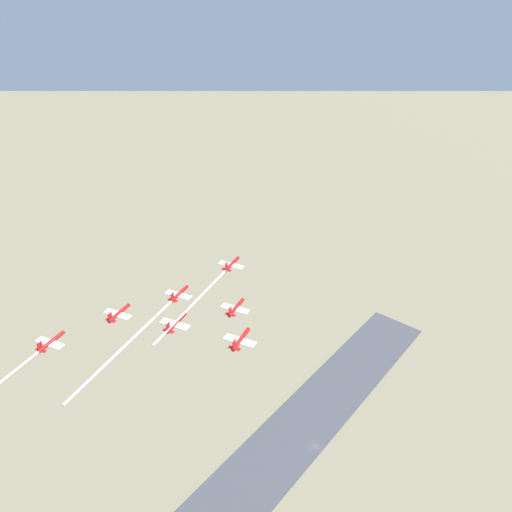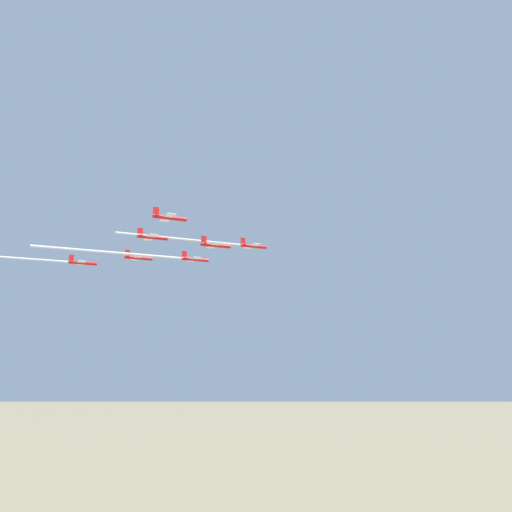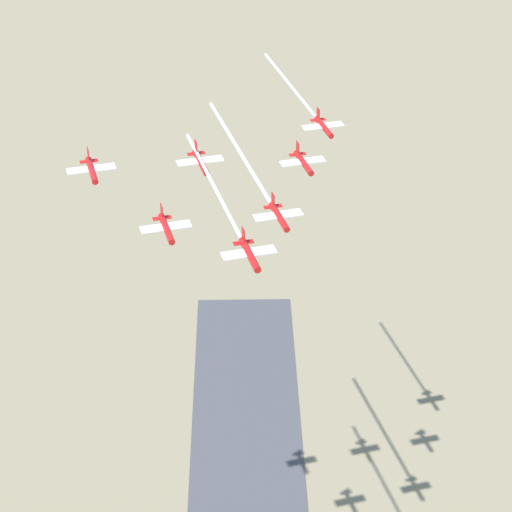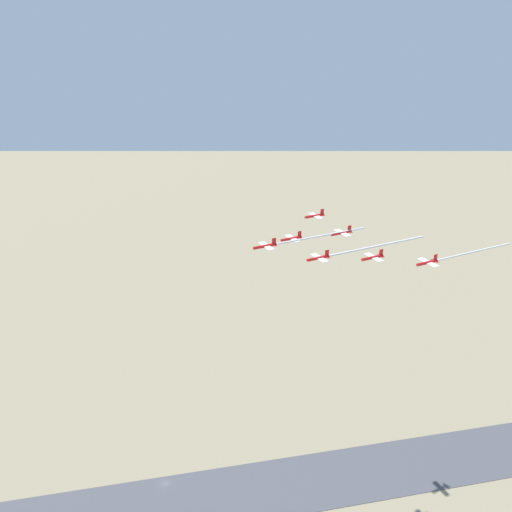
{
  "view_description": "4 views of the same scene",
  "coord_description": "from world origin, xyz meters",
  "px_view_note": "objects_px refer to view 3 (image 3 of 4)",
  "views": [
    {
      "loc": [
        61.88,
        -166.1,
        215.88
      ],
      "look_at": [
        -14.25,
        -36.81,
        128.7
      ],
      "focal_mm": 35.0,
      "sensor_mm": 36.0,
      "label": 1
    },
    {
      "loc": [
        141.12,
        -97.73,
        89.77
      ],
      "look_at": [
        -20.26,
        -42.71,
        124.05
      ],
      "focal_mm": 35.0,
      "sensor_mm": 36.0,
      "label": 2
    },
    {
      "loc": [
        2.85,
        91.83,
        213.42
      ],
      "look_at": [
        -21.18,
        -46.2,
        125.49
      ],
      "focal_mm": 70.0,
      "sensor_mm": 36.0,
      "label": 3
    },
    {
      "loc": [
        -185.26,
        20.32,
        199.11
      ],
      "look_at": [
        -27.49,
        -37.39,
        127.31
      ],
      "focal_mm": 35.0,
      "sensor_mm": 36.0,
      "label": 4
    }
  ],
  "objects_px": {
    "jet_1": "(279,216)",
    "jet_2": "(166,227)",
    "jet_5": "(91,169)",
    "jet_6": "(323,126)",
    "jet_0": "(249,253)",
    "jet_3": "(303,162)",
    "jet_4": "(200,161)"
  },
  "relations": [
    {
      "from": "jet_4",
      "to": "jet_6",
      "type": "relative_size",
      "value": 1.0
    },
    {
      "from": "jet_1",
      "to": "jet_3",
      "type": "xyz_separation_m",
      "value": [
        -8.57,
        -18.69,
        0.93
      ]
    },
    {
      "from": "jet_0",
      "to": "jet_6",
      "type": "xyz_separation_m",
      "value": [
        -25.7,
        -56.07,
        -4.78
      ]
    },
    {
      "from": "jet_1",
      "to": "jet_6",
      "type": "bearing_deg",
      "value": -120.47
    },
    {
      "from": "jet_5",
      "to": "jet_4",
      "type": "bearing_deg",
      "value": -180.0
    },
    {
      "from": "jet_3",
      "to": "jet_6",
      "type": "relative_size",
      "value": 1.0
    },
    {
      "from": "jet_2",
      "to": "jet_3",
      "type": "relative_size",
      "value": 1.0
    },
    {
      "from": "jet_0",
      "to": "jet_1",
      "type": "height_order",
      "value": "jet_0"
    },
    {
      "from": "jet_0",
      "to": "jet_1",
      "type": "relative_size",
      "value": 1.0
    },
    {
      "from": "jet_0",
      "to": "jet_6",
      "type": "bearing_deg",
      "value": -120.47
    },
    {
      "from": "jet_3",
      "to": "jet_4",
      "type": "xyz_separation_m",
      "value": [
        20.74,
        2.12,
        2.98
      ]
    },
    {
      "from": "jet_1",
      "to": "jet_5",
      "type": "height_order",
      "value": "jet_5"
    },
    {
      "from": "jet_3",
      "to": "jet_4",
      "type": "height_order",
      "value": "jet_4"
    },
    {
      "from": "jet_0",
      "to": "jet_4",
      "type": "relative_size",
      "value": 1.0
    },
    {
      "from": "jet_2",
      "to": "jet_6",
      "type": "height_order",
      "value": "jet_2"
    },
    {
      "from": "jet_2",
      "to": "jet_5",
      "type": "distance_m",
      "value": 20.99
    },
    {
      "from": "jet_5",
      "to": "jet_3",
      "type": "bearing_deg",
      "value": 180.0
    },
    {
      "from": "jet_1",
      "to": "jet_2",
      "type": "xyz_separation_m",
      "value": [
        20.74,
        2.12,
        0.82
      ]
    },
    {
      "from": "jet_1",
      "to": "jet_2",
      "type": "distance_m",
      "value": 20.86
    },
    {
      "from": "jet_3",
      "to": "jet_5",
      "type": "xyz_separation_m",
      "value": [
        41.48,
        4.24,
        4.13
      ]
    },
    {
      "from": "jet_0",
      "to": "jet_5",
      "type": "xyz_separation_m",
      "value": [
        24.35,
        -33.14,
        0.76
      ]
    },
    {
      "from": "jet_5",
      "to": "jet_6",
      "type": "height_order",
      "value": "jet_5"
    },
    {
      "from": "jet_4",
      "to": "jet_5",
      "type": "xyz_separation_m",
      "value": [
        20.74,
        2.12,
        1.15
      ]
    },
    {
      "from": "jet_2",
      "to": "jet_5",
      "type": "bearing_deg",
      "value": -59.53
    },
    {
      "from": "jet_0",
      "to": "jet_5",
      "type": "relative_size",
      "value": 1.0
    },
    {
      "from": "jet_0",
      "to": "jet_5",
      "type": "height_order",
      "value": "jet_5"
    },
    {
      "from": "jet_2",
      "to": "jet_6",
      "type": "xyz_separation_m",
      "value": [
        -37.87,
        -39.5,
        -1.3
      ]
    },
    {
      "from": "jet_5",
      "to": "jet_2",
      "type": "bearing_deg",
      "value": 120.47
    },
    {
      "from": "jet_0",
      "to": "jet_4",
      "type": "distance_m",
      "value": 35.44
    },
    {
      "from": "jet_0",
      "to": "jet_2",
      "type": "xyz_separation_m",
      "value": [
        12.17,
        -16.57,
        -3.48
      ]
    },
    {
      "from": "jet_3",
      "to": "jet_1",
      "type": "bearing_deg",
      "value": 59.53
    },
    {
      "from": "jet_2",
      "to": "jet_1",
      "type": "bearing_deg",
      "value": 180.0
    }
  ]
}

